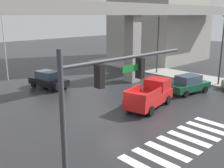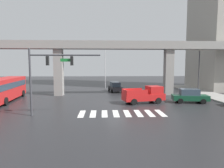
{
  "view_description": "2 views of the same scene",
  "coord_description": "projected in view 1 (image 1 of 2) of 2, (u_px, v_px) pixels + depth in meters",
  "views": [
    {
      "loc": [
        -12.81,
        -12.89,
        7.21
      ],
      "look_at": [
        0.45,
        1.12,
        2.16
      ],
      "focal_mm": 42.63,
      "sensor_mm": 36.0,
      "label": 1
    },
    {
      "loc": [
        -1.81,
        -24.17,
        4.68
      ],
      "look_at": [
        -0.62,
        0.99,
        2.27
      ],
      "focal_mm": 31.55,
      "sensor_mm": 36.0,
      "label": 2
    }
  ],
  "objects": [
    {
      "name": "flagpole",
      "position": [
        4.0,
        31.0,
        28.79
      ],
      "size": [
        1.16,
        0.12,
        9.38
      ],
      "color": "silver",
      "rests_on": "ground"
    },
    {
      "name": "street_lamp_mid_block",
      "position": [
        158.0,
        37.0,
        32.32
      ],
      "size": [
        0.44,
        0.7,
        7.24
      ],
      "color": "#38383D",
      "rests_on": "ground"
    },
    {
      "name": "street_lamp_near_corner",
      "position": [
        223.0,
        42.0,
        26.69
      ],
      "size": [
        0.44,
        0.7,
        7.24
      ],
      "color": "#38383D",
      "rests_on": "ground"
    },
    {
      "name": "sedan_dark_green",
      "position": [
        189.0,
        84.0,
        25.05
      ],
      "size": [
        4.53,
        2.48,
        1.72
      ],
      "color": "#14472D",
      "rests_on": "ground"
    },
    {
      "name": "sidewalk_east",
      "position": [
        198.0,
        78.0,
        30.73
      ],
      "size": [
        4.0,
        36.0,
        0.15
      ],
      "primitive_type": "cube",
      "color": "gray",
      "rests_on": "ground"
    },
    {
      "name": "ground_plane",
      "position": [
        118.0,
        116.0,
        19.4
      ],
      "size": [
        120.0,
        120.0,
        0.0
      ],
      "primitive_type": "plane",
      "color": "#232326"
    },
    {
      "name": "elevated_overpass",
      "position": [
        64.0,
        16.0,
        22.18
      ],
      "size": [
        56.31,
        1.96,
        8.36
      ],
      "color": "gray",
      "rests_on": "ground"
    },
    {
      "name": "traffic_signal_mast",
      "position": [
        102.0,
        95.0,
        9.66
      ],
      "size": [
        6.49,
        0.32,
        6.2
      ],
      "color": "#38383D",
      "rests_on": "ground"
    },
    {
      "name": "pickup_truck",
      "position": [
        151.0,
        95.0,
        21.32
      ],
      "size": [
        5.39,
        2.95,
        2.08
      ],
      "color": "red",
      "rests_on": "ground"
    },
    {
      "name": "crosswalk_stripes",
      "position": [
        184.0,
        142.0,
        15.56
      ],
      "size": [
        8.25,
        2.8,
        0.01
      ],
      "color": "silver",
      "rests_on": "ground"
    },
    {
      "name": "sedan_black",
      "position": [
        48.0,
        80.0,
        26.79
      ],
      "size": [
        2.46,
        4.52,
        1.72
      ],
      "color": "black",
      "rests_on": "ground"
    }
  ]
}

